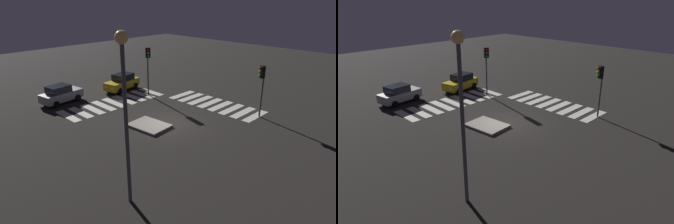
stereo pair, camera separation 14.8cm
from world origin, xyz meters
TOP-DOWN VIEW (x-y plane):
  - ground_plane at (0.00, 0.00)m, footprint 80.00×80.00m
  - traffic_island at (0.67, 1.34)m, footprint 3.07×2.41m
  - car_silver at (10.51, 3.32)m, footprint 2.20×3.96m
  - car_yellow at (9.66, -3.06)m, footprint 2.36×4.06m
  - traffic_light_east at (6.26, -3.67)m, footprint 0.53×0.54m
  - traffic_light_south at (-4.20, -6.16)m, footprint 0.54×0.53m
  - street_lamp at (-5.20, 7.92)m, footprint 0.56×0.56m
  - crosswalk_near at (0.00, -6.14)m, footprint 8.75×3.20m
  - crosswalk_side at (6.97, 0.00)m, footprint 3.20×9.90m

SIDE VIEW (x-z plane):
  - ground_plane at x=0.00m, z-range 0.00..0.00m
  - crosswalk_near at x=0.00m, z-range 0.00..0.02m
  - crosswalk_side at x=6.97m, z-range 0.00..0.02m
  - traffic_island at x=0.67m, z-range 0.00..0.18m
  - car_silver at x=10.51m, z-range -0.01..1.64m
  - car_yellow at x=9.66m, z-range -0.02..1.67m
  - traffic_light_south at x=-4.20m, z-range 1.10..5.34m
  - traffic_light_east at x=6.26m, z-range 1.21..5.94m
  - street_lamp at x=-5.20m, z-range 1.43..9.50m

